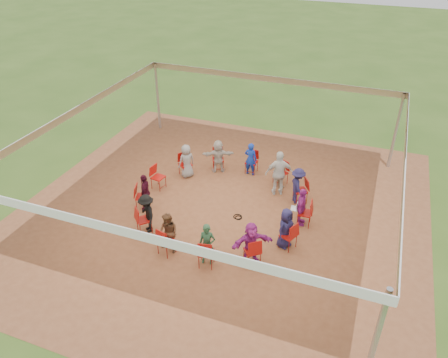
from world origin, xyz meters
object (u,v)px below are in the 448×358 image
(chair_6, at_px, (158,177))
(chair_10, at_px, (206,253))
(person_seated_4, at_px, (218,156))
(person_seated_0, at_px, (301,207))
(person_seated_10, at_px, (251,242))
(person_seated_2, at_px, (279,169))
(cable_coil, at_px, (238,217))
(person_seated_11, at_px, (285,228))
(chair_7, at_px, (142,197))
(chair_0, at_px, (305,213))
(person_seated_5, at_px, (187,161))
(person_seated_9, at_px, (207,244))
(standing_person, at_px, (279,173))
(person_seated_7, at_px, (147,213))
(person_seated_3, at_px, (251,159))
(chair_3, at_px, (252,162))
(person_seated_6, at_px, (145,192))
(chair_5, at_px, (185,165))
(chair_8, at_px, (144,220))
(person_seated_1, at_px, (298,186))
(laptop, at_px, (296,207))
(chair_9, at_px, (166,241))
(chair_2, at_px, (281,173))
(chair_12, at_px, (288,235))
(chair_11, at_px, (252,251))
(person_seated_8, at_px, (169,233))
(chair_4, at_px, (218,159))
(chair_1, at_px, (301,191))

(chair_6, bearing_deg, chair_10, 55.38)
(chair_6, relative_size, person_seated_4, 0.69)
(person_seated_0, xyz_separation_m, person_seated_10, (-0.95, -2.18, 0.00))
(person_seated_2, relative_size, cable_coil, 4.22)
(person_seated_2, relative_size, person_seated_10, 1.00)
(person_seated_10, distance_m, person_seated_11, 1.23)
(chair_7, bearing_deg, chair_0, 83.08)
(chair_0, xyz_separation_m, person_seated_0, (-0.12, -0.01, 0.21))
(person_seated_5, height_order, person_seated_9, same)
(chair_7, xyz_separation_m, standing_person, (4.00, 2.45, 0.39))
(person_seated_7, bearing_deg, person_seated_3, 110.77)
(chair_3, distance_m, person_seated_6, 4.32)
(chair_5, height_order, person_seated_5, person_seated_5)
(person_seated_6, bearing_deg, person_seated_3, 124.62)
(person_seated_10, bearing_deg, chair_8, 139.94)
(chair_5, xyz_separation_m, chair_7, (-0.42, -2.45, 0.00))
(chair_8, xyz_separation_m, person_seated_1, (4.05, 3.26, 0.21))
(person_seated_5, bearing_deg, person_seated_11, 96.92)
(person_seated_5, bearing_deg, chair_5, -90.00)
(person_seated_3, xyz_separation_m, laptop, (2.26, -2.39, -0.04))
(chair_9, relative_size, person_seated_3, 0.69)
(person_seated_4, xyz_separation_m, standing_person, (2.53, -0.70, 0.18))
(chair_2, bearing_deg, chair_12, 138.46)
(person_seated_10, bearing_deg, person_seated_6, 124.62)
(chair_5, distance_m, person_seated_3, 2.45)
(chair_11, xyz_separation_m, person_seated_7, (-3.47, 0.26, 0.21))
(chair_8, relative_size, person_seated_11, 0.69)
(person_seated_8, height_order, person_seated_9, same)
(chair_8, xyz_separation_m, person_seated_8, (1.14, -0.54, 0.21))
(chair_9, relative_size, person_seated_1, 0.69)
(standing_person, bearing_deg, chair_10, 54.33)
(chair_0, relative_size, chair_10, 1.00)
(chair_7, xyz_separation_m, chair_10, (3.06, -1.81, 0.00))
(chair_4, height_order, person_seated_11, person_seated_11)
(chair_8, height_order, laptop, chair_8)
(chair_2, distance_m, laptop, 2.38)
(chair_5, bearing_deg, chair_10, 69.23)
(chair_11, bearing_deg, chair_7, 124.62)
(chair_1, xyz_separation_m, laptop, (0.11, -1.24, 0.16))
(person_seated_10, bearing_deg, chair_0, 25.19)
(person_seated_5, height_order, person_seated_11, same)
(laptop, bearing_deg, person_seated_5, 68.50)
(chair_1, height_order, chair_4, same)
(chair_2, xyz_separation_m, laptop, (1.03, -2.14, 0.16))
(chair_9, distance_m, person_seated_1, 4.90)
(person_seated_2, xyz_separation_m, person_seated_11, (1.05, -3.23, 0.00))
(person_seated_11, bearing_deg, chair_2, 40.06)
(chair_9, height_order, person_seated_10, person_seated_10)
(chair_4, xyz_separation_m, chair_5, (-1.00, -0.80, 0.00))
(person_seated_5, relative_size, person_seated_6, 1.00)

